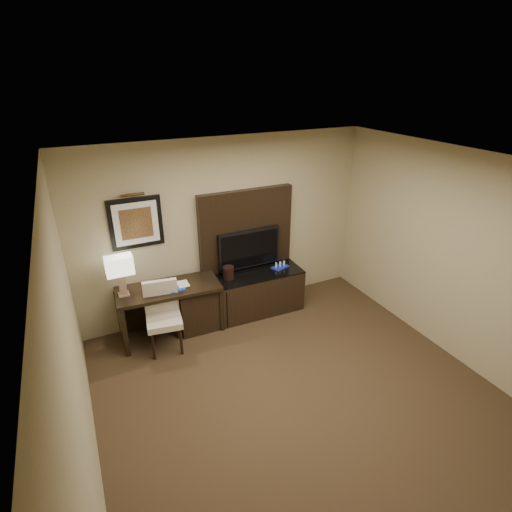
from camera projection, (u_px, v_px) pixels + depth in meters
floor at (312, 411)px, 4.54m from camera, size 4.50×5.00×0.01m
ceiling at (330, 176)px, 3.38m from camera, size 4.50×5.00×0.01m
wall_back at (226, 228)px, 6.00m from camera, size 4.50×0.01×2.70m
wall_left at (75, 379)px, 3.08m from camera, size 0.01×5.00×2.70m
wall_right at (475, 266)px, 4.84m from camera, size 0.01×5.00×2.70m
desk at (171, 310)px, 5.72m from camera, size 1.46×0.70×0.76m
credenza at (240, 296)px, 6.17m from camera, size 1.99×0.60×0.68m
tv_wall_panel at (246, 231)px, 6.10m from camera, size 1.50×0.12×1.30m
tv at (249, 249)px, 6.13m from camera, size 1.00×0.08×0.60m
artwork at (136, 223)px, 5.34m from camera, size 0.70×0.04×0.70m
picture_light at (133, 195)px, 5.14m from camera, size 0.04×0.04×0.30m
desk_chair at (164, 320)px, 5.34m from camera, size 0.53×0.59×0.95m
table_lamp at (121, 278)px, 5.26m from camera, size 0.33×0.20×0.52m
desk_phone at (152, 289)px, 5.42m from camera, size 0.19×0.17×0.09m
blue_folder at (175, 287)px, 5.55m from camera, size 0.23×0.30×0.02m
book at (177, 279)px, 5.55m from camera, size 0.16×0.02×0.21m
ice_bucket at (228, 273)px, 5.94m from camera, size 0.19×0.19×0.19m
minibar_tray at (280, 265)px, 6.27m from camera, size 0.30×0.23×0.10m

